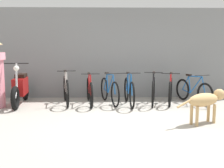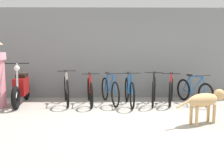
% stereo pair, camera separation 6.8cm
% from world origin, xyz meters
% --- Properties ---
extents(ground_plane, '(60.00, 60.00, 0.00)m').
position_xyz_m(ground_plane, '(0.00, 0.00, 0.00)').
color(ground_plane, '#9E998E').
extents(shop_wall_back, '(7.70, 0.20, 2.68)m').
position_xyz_m(shop_wall_back, '(0.00, 3.00, 1.34)').
color(shop_wall_back, slate).
rests_on(shop_wall_back, ground).
extents(bicycle_0, '(0.51, 1.71, 0.92)m').
position_xyz_m(bicycle_0, '(-1.72, 1.93, 0.38)').
color(bicycle_0, black).
rests_on(bicycle_0, ground).
extents(bicycle_1, '(0.46, 1.74, 0.86)m').
position_xyz_m(bicycle_1, '(-1.08, 1.89, 0.35)').
color(bicycle_1, black).
rests_on(bicycle_1, ground).
extents(bicycle_2, '(0.57, 1.62, 0.86)m').
position_xyz_m(bicycle_2, '(-0.56, 1.95, 0.35)').
color(bicycle_2, black).
rests_on(bicycle_2, ground).
extents(bicycle_3, '(0.46, 1.68, 0.88)m').
position_xyz_m(bicycle_3, '(-0.05, 1.73, 0.36)').
color(bicycle_3, black).
rests_on(bicycle_3, ground).
extents(bicycle_4, '(0.49, 1.64, 0.88)m').
position_xyz_m(bicycle_4, '(0.62, 1.88, 0.36)').
color(bicycle_4, black).
rests_on(bicycle_4, ground).
extents(bicycle_5, '(0.56, 1.59, 0.85)m').
position_xyz_m(bicycle_5, '(1.10, 1.93, 0.35)').
color(bicycle_5, black).
rests_on(bicycle_5, ground).
extents(bicycle_6, '(0.61, 1.51, 0.80)m').
position_xyz_m(bicycle_6, '(1.73, 1.97, 0.33)').
color(bicycle_6, black).
rests_on(bicycle_6, ground).
extents(motorcycle, '(0.58, 1.91, 1.12)m').
position_xyz_m(motorcycle, '(-2.90, 1.86, 0.44)').
color(motorcycle, black).
rests_on(motorcycle, ground).
extents(stray_dog, '(1.15, 0.67, 0.66)m').
position_xyz_m(stray_dog, '(1.31, -0.05, 0.46)').
color(stray_dog, tan).
rests_on(stray_dog, ground).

